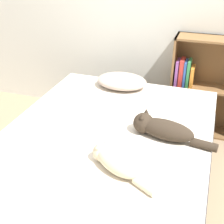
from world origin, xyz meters
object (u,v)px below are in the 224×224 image
at_px(bed, 106,166).
at_px(bookshelf, 206,84).
at_px(cat_dark, 162,128).
at_px(pillow, 122,81).
at_px(cat_light, 115,161).

distance_m(bed, bookshelf, 1.40).
bearing_deg(cat_dark, pillow, -44.90).
height_order(cat_light, cat_dark, cat_dark).
xyz_separation_m(bed, cat_dark, (0.38, 0.09, 0.35)).
relative_size(cat_light, cat_dark, 0.76).
height_order(cat_light, bookshelf, bookshelf).
bearing_deg(pillow, cat_light, -74.70).
relative_size(pillow, cat_dark, 0.79).
distance_m(cat_light, bookshelf, 1.63).
xyz_separation_m(bed, pillow, (-0.13, 0.80, 0.34)).
relative_size(bed, bookshelf, 2.03).
bearing_deg(cat_dark, bookshelf, -91.83).
relative_size(pillow, bookshelf, 0.47).
bearing_deg(bookshelf, cat_light, -105.03).
relative_size(bed, cat_dark, 3.39).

